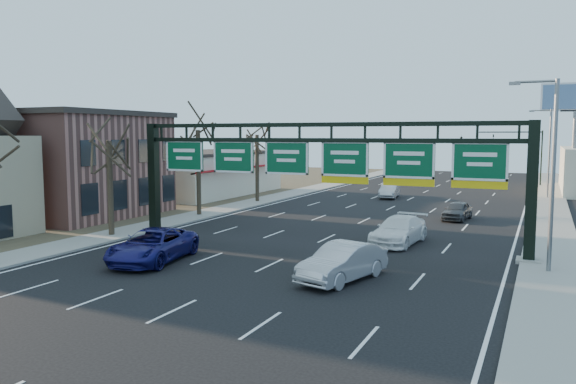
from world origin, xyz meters
The scene contains 20 objects.
ground centered at (0.00, 0.00, 0.00)m, with size 160.00×160.00×0.00m, color black.
sidewalk_left centered at (-12.80, 20.00, 0.06)m, with size 3.00×120.00×0.12m, color gray.
sidewalk_right centered at (12.80, 20.00, 0.06)m, with size 3.00×120.00×0.12m, color gray.
dirt_strip_left centered at (-25.00, 20.00, 0.03)m, with size 21.00×120.00×0.06m, color #473D2B.
lane_markings centered at (0.00, 20.00, 0.01)m, with size 21.60×120.00×0.01m, color white.
sign_gantry centered at (0.16, 8.00, 4.63)m, with size 24.60×1.20×7.20m.
brick_block centered at (-21.50, 11.00, 4.16)m, with size 10.40×12.40×8.30m.
cream_strip centered at (-21.48, 29.00, 2.36)m, with size 10.90×18.40×4.70m.
tree_gantry centered at (-12.80, 5.00, 7.11)m, with size 3.60×3.60×8.48m.
tree_mid centered at (-12.80, 15.00, 7.85)m, with size 3.60×3.60×9.24m.
tree_far centered at (-12.80, 25.00, 7.48)m, with size 3.60×3.60×8.86m.
streetlight_near centered at (12.47, 6.00, 5.08)m, with size 2.15×0.22×9.00m.
streetlight_far centered at (12.47, 40.00, 5.08)m, with size 2.15×0.22×9.00m.
billboard_right centered at (15.00, 44.98, 9.06)m, with size 7.00×0.50×12.00m.
traffic_signal_mast centered at (5.69, 55.00, 5.50)m, with size 10.16×0.54×7.00m.
car_blue_suv centered at (-5.81, 0.27, 0.83)m, with size 2.76×5.98×1.66m, color navy.
car_silver_sedan centered at (4.25, 0.75, 0.83)m, with size 1.75×5.03×1.66m, color #B2B2B7.
car_white_wagon centered at (4.50, 10.23, 0.80)m, with size 2.25×5.54×1.61m, color white.
car_grey_far centered at (6.30, 21.42, 0.70)m, with size 1.65×4.11×1.40m, color #404245.
car_silver_distant centered at (-2.15, 33.90, 0.76)m, with size 1.60×4.58×1.51m, color #B1B1B6.
Camera 1 is at (12.24, -22.49, 6.47)m, focal length 35.00 mm.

